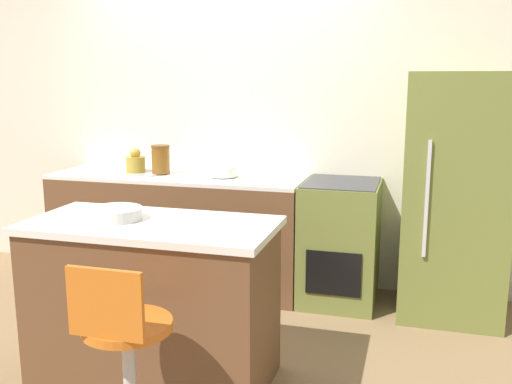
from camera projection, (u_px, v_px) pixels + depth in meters
name	position (u px, v px, depth m)	size (l,w,h in m)	color
ground_plane	(200.00, 302.00, 4.38)	(14.00, 14.00, 0.00)	#8E704C
wall_back	(227.00, 125.00, 4.78)	(8.00, 0.06, 2.60)	silver
back_counter	(179.00, 230.00, 4.69)	(2.07, 0.65, 0.93)	brown
kitchen_island	(153.00, 301.00, 3.19)	(1.37, 0.68, 0.92)	brown
oven_range	(340.00, 242.00, 4.34)	(0.57, 0.66, 0.93)	olive
refrigerator	(454.00, 197.00, 4.03)	(0.70, 0.72, 1.73)	olive
stool_chair	(126.00, 360.00, 2.52)	(0.40, 0.40, 0.94)	#B7B7BC
kettle	(136.00, 162.00, 4.68)	(0.16, 0.16, 0.20)	#B29333
mixing_bowl	(223.00, 171.00, 4.48)	(0.22, 0.22, 0.08)	white
canister_jar	(161.00, 159.00, 4.61)	(0.15, 0.15, 0.23)	brown
fruit_bowl	(115.00, 214.00, 3.14)	(0.30, 0.30, 0.07)	white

